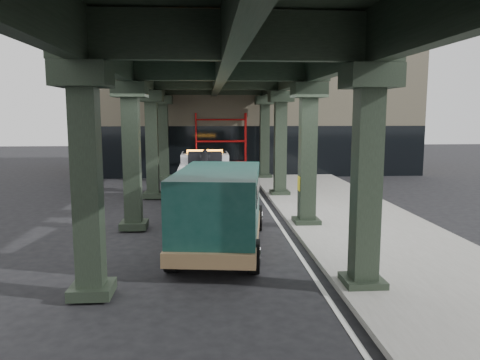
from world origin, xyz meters
name	(u,v)px	position (x,y,z in m)	size (l,w,h in m)	color
ground	(236,244)	(0.00, 0.00, 0.00)	(90.00, 90.00, 0.00)	black
sidewalk	(359,224)	(4.50, 2.00, 0.07)	(5.00, 40.00, 0.15)	gray
lane_stripe	(281,227)	(1.70, 2.00, 0.01)	(0.12, 38.00, 0.01)	silver
viaduct	(220,68)	(-0.40, 2.00, 5.46)	(7.40, 32.00, 6.40)	#202A1F
building	(246,113)	(2.00, 20.00, 4.00)	(22.00, 10.00, 8.00)	#C6B793
scaffolding	(221,144)	(0.00, 14.64, 2.11)	(3.08, 0.88, 4.00)	red
tow_truck	(205,180)	(-0.95, 5.54, 1.21)	(2.36, 7.58, 2.47)	black
towed_van	(220,207)	(-0.52, -0.69, 1.30)	(3.03, 6.19, 2.41)	#0F3831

